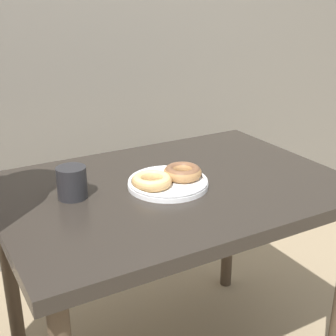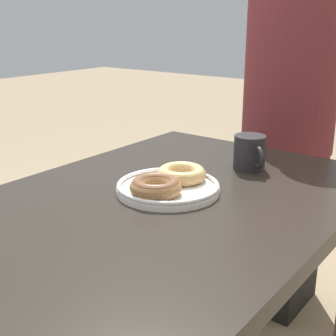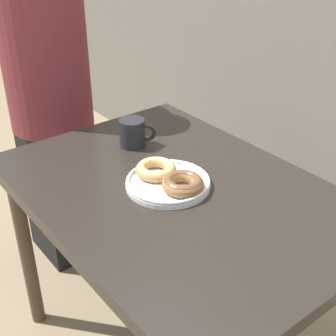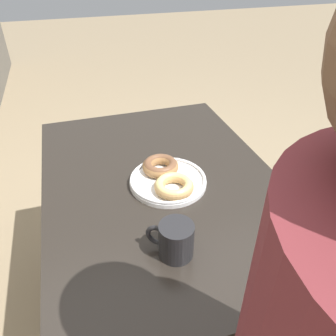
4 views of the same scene
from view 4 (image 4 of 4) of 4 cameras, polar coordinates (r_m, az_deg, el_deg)
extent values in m
plane|color=#937F60|center=(1.63, 5.75, -21.44)|extent=(14.00, 14.00, 0.00)
cube|color=#28231E|center=(1.07, -1.05, -2.95)|extent=(1.05, 0.74, 0.04)
cylinder|color=#473828|center=(1.72, 4.64, -1.42)|extent=(0.05, 0.05, 0.67)
cylinder|color=#473828|center=(1.63, -16.30, -5.23)|extent=(0.05, 0.05, 0.67)
cylinder|color=white|center=(1.04, 0.00, -2.41)|extent=(0.24, 0.24, 0.01)
torus|color=white|center=(1.03, 0.00, -1.88)|extent=(0.24, 0.24, 0.01)
torus|color=#9E7042|center=(1.06, -1.32, 0.30)|extent=(0.15, 0.15, 0.04)
torus|color=brown|center=(1.06, -1.32, 0.58)|extent=(0.14, 0.14, 0.03)
torus|color=tan|center=(0.98, 1.05, -3.20)|extent=(0.14, 0.14, 0.03)
torus|color=#E0D17F|center=(0.98, 1.06, -2.94)|extent=(0.13, 0.13, 0.03)
cylinder|color=#232326|center=(0.80, 1.45, -12.45)|extent=(0.09, 0.09, 0.09)
cylinder|color=#382114|center=(0.77, 1.49, -10.42)|extent=(0.07, 0.07, 0.00)
torus|color=#232326|center=(0.81, -1.89, -11.63)|extent=(0.05, 0.06, 0.06)
camera|label=1|loc=(1.38, 68.64, 10.70)|focal=50.00mm
camera|label=2|loc=(1.67, -32.81, 21.61)|focal=50.00mm
camera|label=3|loc=(1.93, 14.85, 36.17)|focal=50.00mm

